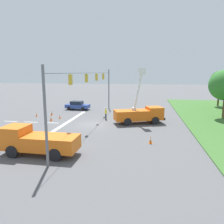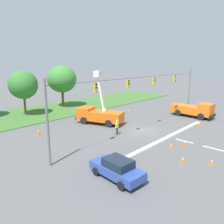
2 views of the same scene
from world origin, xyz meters
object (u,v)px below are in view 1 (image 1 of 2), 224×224
Objects in this scene: utility_truck_support_near at (37,141)px; traffic_cone_foreground_right at (51,118)px; traffic_cone_mid_left at (151,140)px; road_worker at (106,112)px; tree_far_west at (220,81)px; traffic_cone_near_bucket at (52,113)px; utility_truck_bucket_lift at (140,113)px; traffic_cone_lane_edge_a at (152,110)px; traffic_cone_lane_edge_b at (36,114)px; sedan_blue at (77,105)px; traffic_cone_mid_right at (60,116)px; traffic_cone_foreground_left at (35,133)px.

utility_truck_support_near reaches higher than traffic_cone_foreground_right.
utility_truck_support_near reaches higher than traffic_cone_mid_left.
road_worker is at bearing 105.84° from traffic_cone_foreground_right.
traffic_cone_near_bucket is (13.56, -28.83, -4.63)m from tree_far_west.
traffic_cone_mid_left is at bearing 114.93° from utility_truck_support_near.
tree_far_west is at bearing 138.85° from utility_truck_bucket_lift.
traffic_cone_lane_edge_a is at bearing 106.41° from traffic_cone_near_bucket.
tree_far_west is 0.97× the size of utility_truck_bucket_lift.
traffic_cone_mid_left is at bearing 59.83° from traffic_cone_foreground_right.
utility_truck_bucket_lift is 10.28× the size of traffic_cone_near_bucket.
traffic_cone_foreground_right is at bearing 54.09° from traffic_cone_lane_edge_b.
utility_truck_bucket_lift is at bearing 51.59° from sedan_blue.
traffic_cone_foreground_right is 0.99× the size of traffic_cone_mid_left.
traffic_cone_foreground_right is 1.16× the size of traffic_cone_mid_right.
traffic_cone_lane_edge_a reaches higher than traffic_cone_mid_right.
sedan_blue is 7.29× the size of traffic_cone_lane_edge_b.
sedan_blue is 6.15× the size of traffic_cone_foreground_right.
traffic_cone_mid_left is (25.34, -13.59, -4.62)m from tree_far_west.
traffic_cone_near_bucket reaches higher than traffic_cone_mid_right.
traffic_cone_foreground_right is (2.10, -7.42, -0.65)m from road_worker.
traffic_cone_lane_edge_b is at bearing -125.91° from traffic_cone_foreground_right.
traffic_cone_foreground_right is (0.37, -12.30, -1.01)m from utility_truck_bucket_lift.
road_worker is at bearing -46.20° from traffic_cone_lane_edge_a.
traffic_cone_foreground_left is (8.00, -10.67, -0.96)m from utility_truck_bucket_lift.
traffic_cone_near_bucket is at bearing -157.14° from traffic_cone_foreground_right.
traffic_cone_mid_left is 1.17× the size of traffic_cone_mid_right.
traffic_cone_near_bucket is at bearing -73.59° from traffic_cone_lane_edge_a.
traffic_cone_mid_left reaches higher than traffic_cone_mid_right.
traffic_cone_mid_left is at bearing 58.59° from traffic_cone_lane_edge_b.
utility_truck_bucket_lift reaches higher than traffic_cone_lane_edge_b.
traffic_cone_mid_right is 0.88× the size of traffic_cone_near_bucket.
traffic_cone_foreground_left is at bearing -45.59° from tree_far_west.
utility_truck_bucket_lift is 16.02m from traffic_cone_lane_edge_b.
traffic_cone_lane_edge_b is at bearing -121.41° from traffic_cone_mid_left.
traffic_cone_foreground_left is at bearing 26.86° from traffic_cone_lane_edge_b.
traffic_cone_lane_edge_a reaches higher than traffic_cone_lane_edge_b.
traffic_cone_near_bucket is at bearing 124.28° from traffic_cone_lane_edge_b.
tree_far_west is 1.59× the size of sedan_blue.
traffic_cone_lane_edge_b is (-10.20, -5.16, -0.11)m from traffic_cone_foreground_left.
traffic_cone_foreground_left is 20.37m from traffic_cone_lane_edge_a.
utility_truck_support_near is 10.42× the size of traffic_cone_mid_right.
traffic_cone_foreground_right is 4.19m from traffic_cone_near_bucket.
tree_far_west reaches higher than traffic_cone_mid_left.
traffic_cone_mid_right is (15.76, -26.59, -4.68)m from tree_far_west.
traffic_cone_lane_edge_b is at bearing -102.18° from traffic_cone_mid_right.
utility_truck_support_near is at bearing -25.17° from traffic_cone_lane_edge_a.
utility_truck_bucket_lift is 8.37m from traffic_cone_lane_edge_a.
utility_truck_support_near is 14.65m from road_worker.
tree_far_west is at bearing 151.79° from traffic_cone_mid_left.
traffic_cone_foreground_left is 11.99m from traffic_cone_mid_left.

